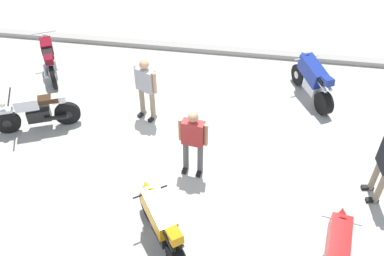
{
  "coord_description": "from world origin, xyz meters",
  "views": [
    {
      "loc": [
        1.49,
        -7.18,
        7.36
      ],
      "look_at": [
        0.37,
        0.11,
        0.75
      ],
      "focal_mm": 40.85,
      "sensor_mm": 36.0,
      "label": 1
    }
  ],
  "objects_px": {
    "motorcycle_blue_sportbike": "(313,79)",
    "person_in_gray_shirt": "(146,85)",
    "motorcycle_silver_cruiser": "(36,112)",
    "motorcycle_orange_sportbike": "(161,222)",
    "person_in_red_shirt": "(193,139)",
    "motorcycle_red_sportbike": "(335,254)",
    "motorcycle_maroon_cruiser": "(49,58)"
  },
  "relations": [
    {
      "from": "motorcycle_blue_sportbike",
      "to": "person_in_gray_shirt",
      "type": "relative_size",
      "value": 1.07
    },
    {
      "from": "motorcycle_blue_sportbike",
      "to": "motorcycle_silver_cruiser",
      "type": "height_order",
      "value": "motorcycle_blue_sportbike"
    },
    {
      "from": "motorcycle_orange_sportbike",
      "to": "person_in_gray_shirt",
      "type": "xyz_separation_m",
      "value": [
        -1.12,
        3.64,
        0.39
      ]
    },
    {
      "from": "person_in_gray_shirt",
      "to": "person_in_red_shirt",
      "type": "xyz_separation_m",
      "value": [
        1.43,
        -1.7,
        -0.01
      ]
    },
    {
      "from": "motorcycle_red_sportbike",
      "to": "person_in_gray_shirt",
      "type": "distance_m",
      "value": 5.77
    },
    {
      "from": "person_in_red_shirt",
      "to": "motorcycle_silver_cruiser",
      "type": "bearing_deg",
      "value": -93.78
    },
    {
      "from": "motorcycle_red_sportbike",
      "to": "motorcycle_maroon_cruiser",
      "type": "distance_m",
      "value": 9.22
    },
    {
      "from": "motorcycle_orange_sportbike",
      "to": "person_in_red_shirt",
      "type": "relative_size",
      "value": 1.0
    },
    {
      "from": "person_in_red_shirt",
      "to": "person_in_gray_shirt",
      "type": "bearing_deg",
      "value": -131.62
    },
    {
      "from": "motorcycle_blue_sportbike",
      "to": "person_in_red_shirt",
      "type": "distance_m",
      "value": 4.21
    },
    {
      "from": "person_in_gray_shirt",
      "to": "person_in_red_shirt",
      "type": "bearing_deg",
      "value": 65.1
    },
    {
      "from": "motorcycle_blue_sportbike",
      "to": "motorcycle_red_sportbike",
      "type": "bearing_deg",
      "value": 154.89
    },
    {
      "from": "motorcycle_orange_sportbike",
      "to": "person_in_gray_shirt",
      "type": "bearing_deg",
      "value": -18.31
    },
    {
      "from": "motorcycle_silver_cruiser",
      "to": "motorcycle_maroon_cruiser",
      "type": "distance_m",
      "value": 2.42
    },
    {
      "from": "motorcycle_silver_cruiser",
      "to": "motorcycle_red_sportbike",
      "type": "xyz_separation_m",
      "value": [
        6.87,
        -3.01,
        0.07
      ]
    },
    {
      "from": "motorcycle_blue_sportbike",
      "to": "motorcycle_maroon_cruiser",
      "type": "relative_size",
      "value": 0.96
    },
    {
      "from": "motorcycle_red_sportbike",
      "to": "person_in_gray_shirt",
      "type": "height_order",
      "value": "person_in_gray_shirt"
    },
    {
      "from": "person_in_gray_shirt",
      "to": "person_in_red_shirt",
      "type": "relative_size",
      "value": 1.01
    },
    {
      "from": "motorcycle_maroon_cruiser",
      "to": "person_in_red_shirt",
      "type": "height_order",
      "value": "person_in_red_shirt"
    },
    {
      "from": "motorcycle_orange_sportbike",
      "to": "person_in_gray_shirt",
      "type": "distance_m",
      "value": 3.83
    },
    {
      "from": "motorcycle_silver_cruiser",
      "to": "motorcycle_red_sportbike",
      "type": "relative_size",
      "value": 1.01
    },
    {
      "from": "motorcycle_red_sportbike",
      "to": "person_in_gray_shirt",
      "type": "xyz_separation_m",
      "value": [
        -4.29,
        3.85,
        0.39
      ]
    },
    {
      "from": "motorcycle_blue_sportbike",
      "to": "motorcycle_orange_sportbike",
      "type": "xyz_separation_m",
      "value": [
        -3.05,
        -5.11,
        0.0
      ]
    },
    {
      "from": "motorcycle_maroon_cruiser",
      "to": "motorcycle_red_sportbike",
      "type": "bearing_deg",
      "value": -153.06
    },
    {
      "from": "person_in_red_shirt",
      "to": "motorcycle_maroon_cruiser",
      "type": "bearing_deg",
      "value": -116.24
    },
    {
      "from": "motorcycle_blue_sportbike",
      "to": "motorcycle_orange_sportbike",
      "type": "relative_size",
      "value": 1.08
    },
    {
      "from": "motorcycle_red_sportbike",
      "to": "motorcycle_orange_sportbike",
      "type": "relative_size",
      "value": 1.15
    },
    {
      "from": "motorcycle_blue_sportbike",
      "to": "motorcycle_red_sportbike",
      "type": "relative_size",
      "value": 0.94
    },
    {
      "from": "motorcycle_maroon_cruiser",
      "to": "motorcycle_silver_cruiser",
      "type": "bearing_deg",
      "value": 167.53
    },
    {
      "from": "motorcycle_blue_sportbike",
      "to": "motorcycle_silver_cruiser",
      "type": "relative_size",
      "value": 0.92
    },
    {
      "from": "motorcycle_red_sportbike",
      "to": "motorcycle_blue_sportbike",
      "type": "bearing_deg",
      "value": 10.21
    },
    {
      "from": "motorcycle_maroon_cruiser",
      "to": "motorcycle_orange_sportbike",
      "type": "bearing_deg",
      "value": -167.41
    }
  ]
}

